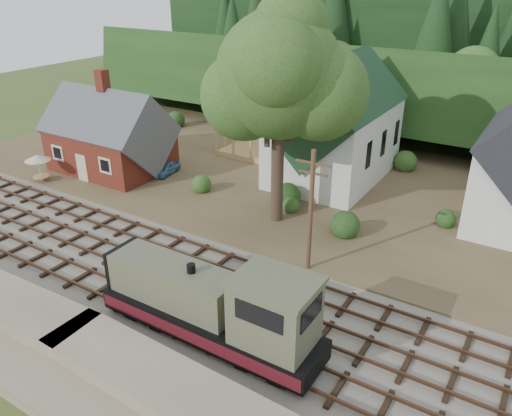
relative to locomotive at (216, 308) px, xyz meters
The scene contains 16 objects.
ground 7.06m from the locomotive, 153.57° to the left, with size 140.00×140.00×0.00m, color #384C1E.
embankment 8.43m from the locomotive, 137.68° to the right, with size 64.00×5.00×1.60m, color #7F7259.
railroad_bed 7.04m from the locomotive, 153.57° to the left, with size 64.00×11.00×0.16m, color #726B5B.
village_flat 21.94m from the locomotive, 106.04° to the left, with size 64.00×26.00×0.30m, color brown.
hillside 45.45m from the locomotive, 97.64° to the left, with size 70.00×28.00×8.00m, color #1E3F19.
ridge 61.34m from the locomotive, 95.65° to the left, with size 80.00×20.00×12.00m, color black.
depot 26.13m from the locomotive, 147.57° to the left, with size 10.80×7.41×9.00m.
church 23.24m from the locomotive, 100.10° to the left, with size 8.40×15.17×13.00m.
timber_frame 27.77m from the locomotive, 115.71° to the left, with size 8.20×6.20×6.99m.
lattice_tower 34.19m from the locomotive, 111.22° to the left, with size 3.20×3.20×12.12m.
big_tree 15.88m from the locomotive, 106.48° to the left, with size 10.90×8.40×14.70m.
telegraph_pole_near 8.53m from the locomotive, 83.32° to the left, with size 2.20×0.28×8.00m.
locomotive is the anchor object (origin of this frame).
car_blue 23.07m from the locomotive, 137.42° to the left, with size 1.30×3.23×1.10m, color #507CAD.
car_green 38.04m from the locomotive, 153.18° to the left, with size 1.26×3.62×1.19m, color #7AA572.
patio_set 26.52m from the locomotive, 161.30° to the left, with size 2.16×2.16×2.41m.
Camera 1 is at (18.19, -18.80, 17.03)m, focal length 35.00 mm.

